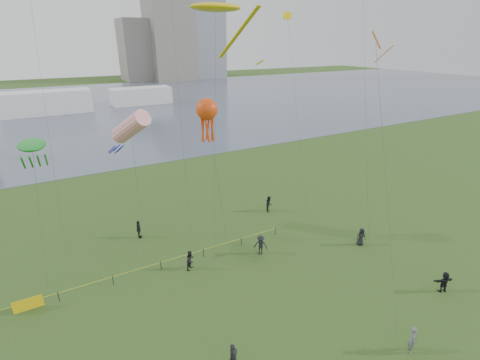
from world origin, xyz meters
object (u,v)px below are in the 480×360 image
kite_flyer (412,340)px  kite_stingray (216,8)px  kite_octopus (207,110)px  fence (85,287)px

kite_flyer → kite_stingray: (-1.90, 23.51, 20.39)m
kite_flyer → kite_octopus: (-5.19, 19.07, 11.84)m
kite_stingray → kite_octopus: bearing=-129.8°
fence → kite_stingray: kite_stingray is taller
kite_stingray → kite_octopus: kite_stingray is taller
fence → kite_stingray: 27.00m
kite_flyer → kite_stingray: 31.18m
fence → kite_octopus: (12.27, 2.94, 12.24)m
kite_flyer → kite_octopus: size_ratio=0.14×
kite_flyer → kite_octopus: bearing=62.9°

